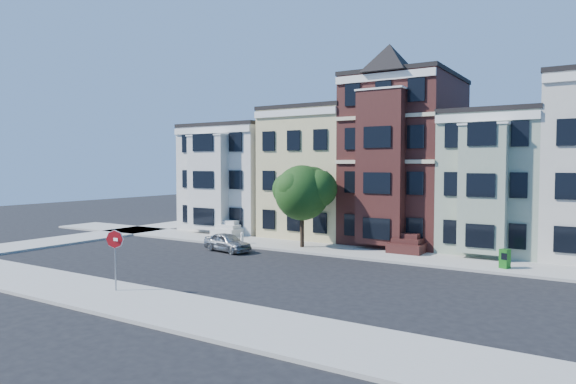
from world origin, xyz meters
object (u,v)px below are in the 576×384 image
Objects in this scene: street_tree at (302,197)px; fire_hydrant at (242,239)px; parked_car at (227,242)px; stop_sign at (115,256)px; newspaper_box at (505,259)px.

fire_hydrant is at bearing -168.43° from street_tree.
stop_sign is at bearing -155.02° from parked_car.
parked_car is 11.85m from stop_sign.
street_tree is 6.65× the size of newspaper_box.
parked_car reaches higher than fire_hydrant.
street_tree is 1.89× the size of parked_car.
newspaper_box is at bearing -68.37° from parked_car.
street_tree reaches higher than newspaper_box.
newspaper_box is (13.06, -0.35, -2.95)m from street_tree.
newspaper_box is 20.21m from stop_sign.
fire_hydrant is at bearing 26.94° from parked_car.
fire_hydrant is (-17.53, -0.57, -0.20)m from newspaper_box.
newspaper_box is 1.62× the size of fire_hydrant.
fire_hydrant is 14.55m from stop_sign.
parked_car is at bearing -74.03° from fire_hydrant.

